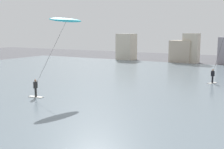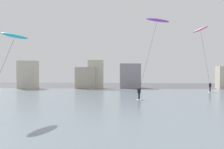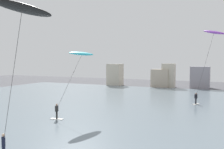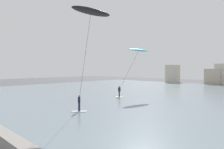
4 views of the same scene
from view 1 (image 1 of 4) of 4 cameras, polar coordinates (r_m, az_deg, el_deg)
The scene contains 3 objects.
water_bay at distance 29.83m, azimuth 12.53°, elevation -3.36°, with size 84.00×52.00×0.10m, color slate.
far_shore_buildings at distance 57.51m, azimuth 18.67°, elevation 4.46°, with size 42.64×6.05×5.65m.
kitesurfer_cyan at distance 28.23m, azimuth -9.37°, elevation 9.61°, with size 2.93×5.37×7.33m.
Camera 1 is at (8.68, 3.33, 6.08)m, focal length 46.72 mm.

